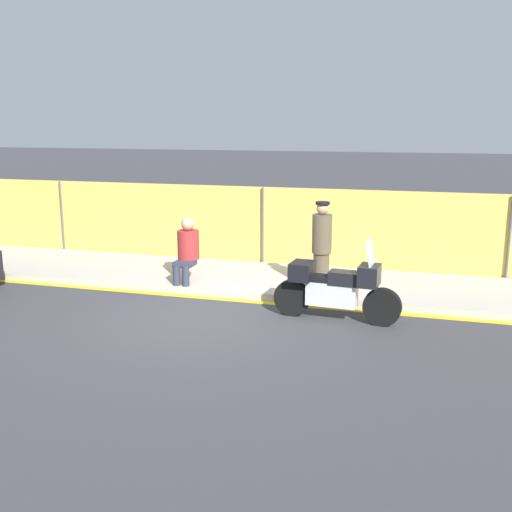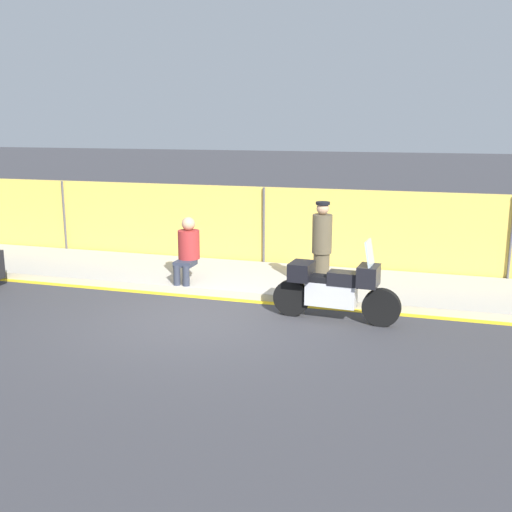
% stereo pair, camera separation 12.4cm
% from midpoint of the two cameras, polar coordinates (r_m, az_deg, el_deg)
% --- Properties ---
extents(ground_plane, '(120.00, 120.00, 0.00)m').
position_cam_midpoint_polar(ground_plane, '(10.20, -5.51, -6.08)').
color(ground_plane, '#38383D').
extents(sidewalk, '(38.57, 2.53, 0.14)m').
position_cam_midpoint_polar(sidewalk, '(12.53, -1.18, -2.13)').
color(sidewalk, '#ADA89E').
rests_on(sidewalk, ground_plane).
extents(curb_paint_stripe, '(38.57, 0.18, 0.01)m').
position_cam_midpoint_polar(curb_paint_stripe, '(11.31, -3.21, -4.14)').
color(curb_paint_stripe, gold).
rests_on(curb_paint_stripe, ground_plane).
extents(storefront_fence, '(36.64, 0.17, 1.84)m').
position_cam_midpoint_polar(storefront_fence, '(13.62, 0.48, 2.73)').
color(storefront_fence, gold).
rests_on(storefront_fence, ground_plane).
extents(motorcycle, '(2.17, 0.60, 1.42)m').
position_cam_midpoint_polar(motorcycle, '(10.07, 7.21, -3.01)').
color(motorcycle, black).
rests_on(motorcycle, ground_plane).
extents(officer_standing, '(0.37, 0.37, 1.69)m').
position_cam_midpoint_polar(officer_standing, '(11.27, 5.96, 1.00)').
color(officer_standing, brown).
rests_on(officer_standing, sidewalk).
extents(person_seated_on_curb, '(0.43, 0.69, 1.29)m').
position_cam_midpoint_polar(person_seated_on_curb, '(11.95, -6.87, 0.87)').
color(person_seated_on_curb, '#2D3342').
rests_on(person_seated_on_curb, sidewalk).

